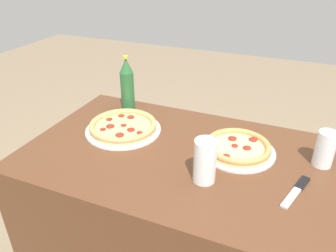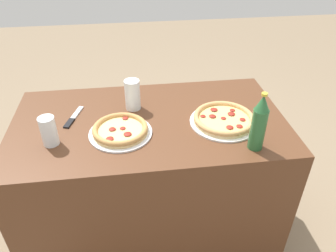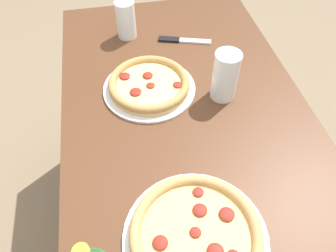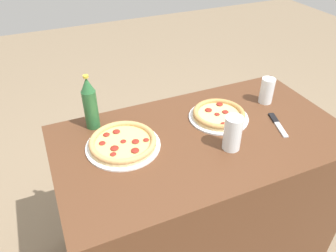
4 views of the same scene
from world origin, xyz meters
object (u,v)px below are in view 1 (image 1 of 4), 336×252
at_px(glass_lemonade, 205,163).
at_px(beer_bottle, 127,85).
at_px(knife, 297,190).
at_px(pizza_pepperoni, 238,147).
at_px(pizza_salami, 123,127).
at_px(glass_red_wine, 325,151).

height_order(glass_lemonade, beer_bottle, beer_bottle).
relative_size(glass_lemonade, beer_bottle, 0.59).
bearing_deg(knife, beer_bottle, 157.56).
xyz_separation_m(pizza_pepperoni, glass_lemonade, (-0.06, -0.20, 0.05)).
xyz_separation_m(pizza_salami, glass_lemonade, (0.40, -0.18, 0.05)).
height_order(pizza_pepperoni, glass_red_wine, glass_red_wine).
height_order(pizza_salami, pizza_pepperoni, same).
bearing_deg(glass_red_wine, pizza_pepperoni, -173.48).
distance_m(glass_red_wine, beer_bottle, 0.84).
height_order(pizza_salami, glass_red_wine, glass_red_wine).
xyz_separation_m(pizza_salami, pizza_pepperoni, (0.46, 0.02, -0.00)).
relative_size(pizza_salami, beer_bottle, 1.21).
bearing_deg(glass_lemonade, knife, 11.46).
bearing_deg(beer_bottle, glass_lemonade, -37.73).
xyz_separation_m(pizza_salami, glass_red_wine, (0.75, 0.06, 0.04)).
bearing_deg(glass_red_wine, beer_bottle, 170.93).
height_order(glass_lemonade, knife, glass_lemonade).
bearing_deg(pizza_pepperoni, pizza_salami, -177.01).
bearing_deg(glass_red_wine, glass_lemonade, -145.67).
xyz_separation_m(pizza_pepperoni, glass_red_wine, (0.28, 0.03, 0.04)).
relative_size(pizza_salami, pizza_pepperoni, 1.12).
height_order(pizza_pepperoni, glass_lemonade, glass_lemonade).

